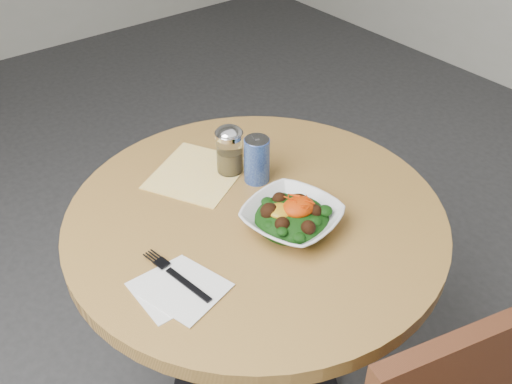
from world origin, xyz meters
TOP-DOWN VIEW (x-y plane):
  - table at (0.00, 0.00)m, footprint 0.90×0.90m
  - cloth_napkin at (-0.02, 0.21)m, footprint 0.30×0.29m
  - paper_napkins at (-0.27, -0.10)m, footprint 0.18×0.18m
  - salad_bowl at (0.03, -0.09)m, footprint 0.25×0.25m
  - fork at (-0.26, -0.06)m, footprint 0.05×0.20m
  - spice_shaker at (0.05, 0.17)m, footprint 0.07×0.07m
  - beverage_can at (0.08, 0.10)m, footprint 0.06×0.06m

SIDE VIEW (x-z plane):
  - table at x=0.00m, z-range 0.18..0.93m
  - cloth_napkin at x=-0.02m, z-range 0.75..0.75m
  - paper_napkins at x=-0.27m, z-range 0.75..0.75m
  - fork at x=-0.26m, z-range 0.75..0.76m
  - salad_bowl at x=0.03m, z-range 0.74..0.82m
  - beverage_can at x=0.08m, z-range 0.75..0.87m
  - spice_shaker at x=0.05m, z-range 0.75..0.88m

